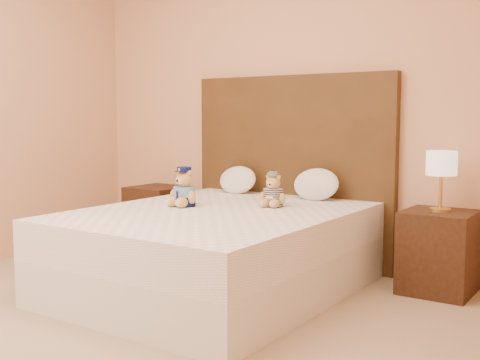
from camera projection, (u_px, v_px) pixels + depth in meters
name	position (u px, v px, depth m)	size (l,w,h in m)	color
ground	(78.00, 346.00, 3.09)	(4.00, 4.50, 0.00)	tan
room_walls	(135.00, 0.00, 3.28)	(4.04, 4.52, 2.72)	tan
bed	(217.00, 251.00, 4.05)	(1.60, 2.00, 0.55)	white
headboard	(291.00, 170.00, 4.83)	(1.75, 0.08, 1.50)	#473015
nightstand_left	(158.00, 217.00, 5.41)	(0.45, 0.45, 0.55)	#392312
nightstand_right	(438.00, 252.00, 4.01)	(0.45, 0.45, 0.55)	#392312
lamp	(442.00, 166.00, 3.95)	(0.20, 0.20, 0.40)	gold
teddy_police	(184.00, 187.00, 4.19)	(0.23, 0.22, 0.27)	#A78640
teddy_prisoner	(273.00, 190.00, 4.17)	(0.20, 0.20, 0.23)	#A78640
pillow_left	(238.00, 178.00, 4.91)	(0.34, 0.22, 0.24)	white
pillow_right	(316.00, 183.00, 4.51)	(0.37, 0.24, 0.26)	white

